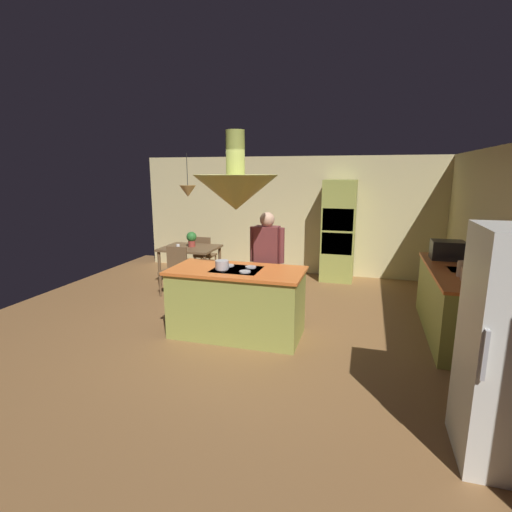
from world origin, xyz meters
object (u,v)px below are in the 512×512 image
microwave_on_counter (447,250)px  cooking_pot_on_cooktop (222,265)px  kitchen_island (237,302)px  cup_on_table (178,246)px  person_at_island (267,259)px  canister_flour (466,274)px  chair_by_back_wall (204,253)px  potted_plant_on_table (192,238)px  canister_sugar (462,269)px  chair_facing_island (175,267)px  oven_tower (338,231)px  dining_table (190,252)px

microwave_on_counter → cooking_pot_on_cooktop: 3.40m
kitchen_island → cup_on_table: (-1.84, 1.88, 0.33)m
person_at_island → canister_flour: person_at_island is taller
chair_by_back_wall → potted_plant_on_table: (0.02, -0.61, 0.42)m
canister_flour → microwave_on_counter: bearing=90.0°
person_at_island → microwave_on_counter: size_ratio=3.57×
kitchen_island → chair_by_back_wall: kitchen_island is taller
cooking_pot_on_cooktop → kitchen_island: bearing=39.1°
kitchen_island → canister_sugar: size_ratio=9.33×
cup_on_table → microwave_on_counter: microwave_on_counter is taller
canister_flour → cooking_pot_on_cooktop: size_ratio=0.89×
chair_facing_island → cup_on_table: size_ratio=9.67×
chair_by_back_wall → canister_sugar: 5.13m
oven_tower → person_at_island: (-0.86, -2.52, -0.09)m
cup_on_table → canister_flour: canister_flour is taller
chair_by_back_wall → microwave_on_counter: microwave_on_counter is taller
chair_facing_island → cooking_pot_on_cooktop: 2.25m
chair_by_back_wall → microwave_on_counter: size_ratio=1.89×
person_at_island → cup_on_table: (-2.08, 1.15, -0.14)m
person_at_island → chair_by_back_wall: 2.85m
cup_on_table → cooking_pot_on_cooktop: 2.63m
oven_tower → canister_flour: oven_tower is taller
oven_tower → chair_facing_island: 3.38m
dining_table → chair_by_back_wall: 0.68m
chair_by_back_wall → canister_sugar: canister_sugar is taller
canister_sugar → microwave_on_counter: microwave_on_counter is taller
canister_flour → dining_table: bearing=157.8°
canister_sugar → chair_by_back_wall: bearing=152.8°
cup_on_table → canister_flour: bearing=-19.1°
oven_tower → person_at_island: size_ratio=1.26×
chair_by_back_wall → canister_flour: bearing=151.0°
kitchen_island → cooking_pot_on_cooktop: cooking_pot_on_cooktop is taller
chair_by_back_wall → cooking_pot_on_cooktop: cooking_pot_on_cooktop is taller
oven_tower → microwave_on_counter: (1.74, -1.78, 0.04)m
chair_by_back_wall → potted_plant_on_table: potted_plant_on_table is taller
oven_tower → canister_flour: bearing=-59.8°
chair_facing_island → canister_sugar: size_ratio=4.47×
cooking_pot_on_cooktop → person_at_island: bearing=65.1°
canister_flour → person_at_island: bearing=169.7°
chair_facing_island → microwave_on_counter: 4.58m
canister_flour → cooking_pot_on_cooktop: 3.02m
chair_by_back_wall → cooking_pot_on_cooktop: bearing=118.0°
dining_table → chair_facing_island: bearing=-90.0°
dining_table → potted_plant_on_table: potted_plant_on_table is taller
chair_facing_island → potted_plant_on_table: bearing=88.6°
potted_plant_on_table → cup_on_table: potted_plant_on_table is taller
person_at_island → canister_sugar: person_at_island is taller
chair_facing_island → potted_plant_on_table: size_ratio=2.90×
person_at_island → chair_by_back_wall: (-1.94, 2.04, -0.44)m
oven_tower → chair_by_back_wall: 2.89m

